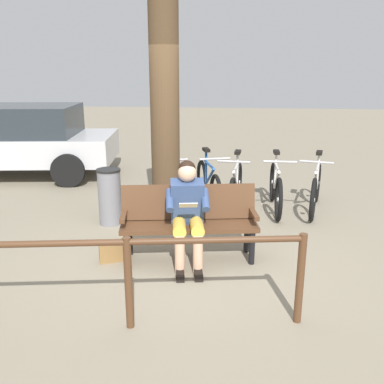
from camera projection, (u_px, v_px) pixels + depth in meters
name	position (u px, v px, depth m)	size (l,w,h in m)	color
ground_plane	(186.00, 254.00, 5.21)	(40.00, 40.00, 0.00)	gray
bench	(189.00, 217.00, 5.02)	(1.66, 0.73, 0.87)	#51331E
person_reading	(188.00, 209.00, 4.82)	(0.53, 0.81, 1.20)	#334772
handbag	(112.00, 251.00, 5.01)	(0.30, 0.14, 0.24)	olive
tree_trunk	(165.00, 114.00, 5.93)	(0.41, 0.41, 3.17)	#4C3823
litter_bin	(110.00, 197.00, 6.14)	(0.35, 0.35, 0.82)	slate
bicycle_purple	(316.00, 189.00, 6.71)	(0.55, 1.65, 0.94)	black
bicycle_blue	(276.00, 188.00, 6.75)	(0.48, 1.68, 0.94)	black
bicycle_silver	(236.00, 188.00, 6.75)	(0.48, 1.68, 0.94)	black
bicycle_green	(208.00, 185.00, 6.95)	(0.63, 1.62, 0.94)	black
bicycle_red	(169.00, 186.00, 6.87)	(0.61, 1.63, 0.94)	black
railing_fence	(128.00, 266.00, 3.59)	(3.03, 0.55, 0.85)	#51331E
parked_car	(15.00, 139.00, 8.82)	(4.41, 2.47, 1.47)	silver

